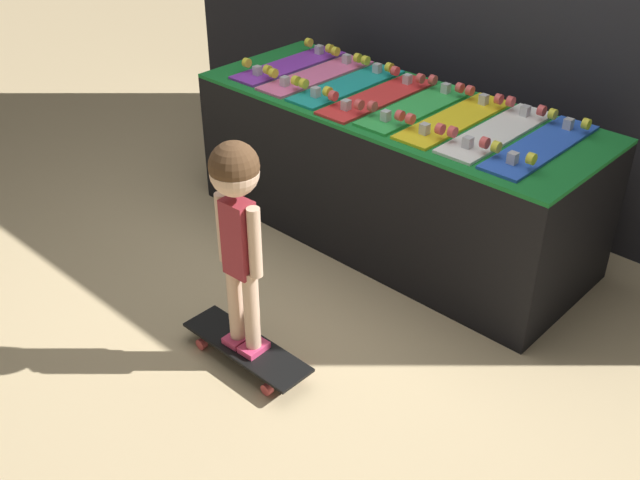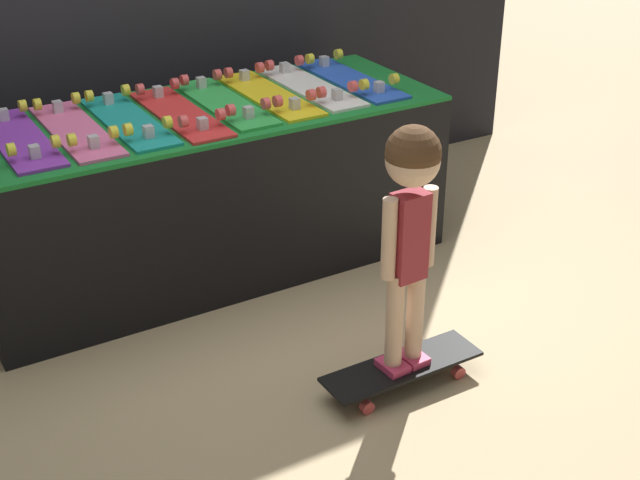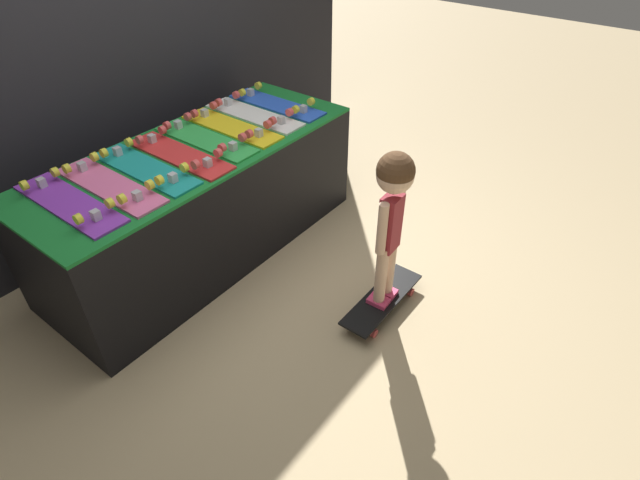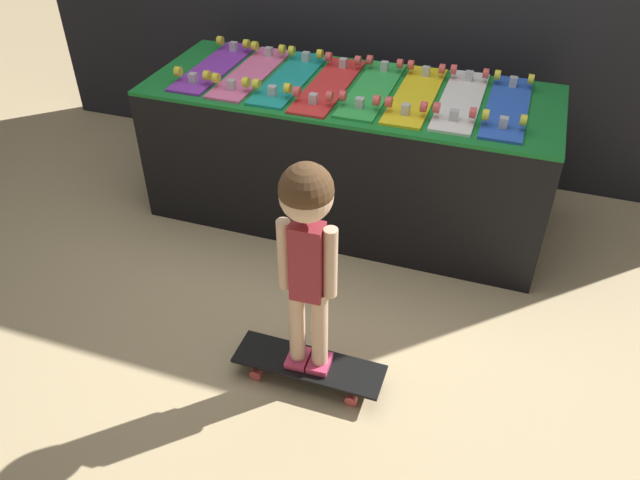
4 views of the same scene
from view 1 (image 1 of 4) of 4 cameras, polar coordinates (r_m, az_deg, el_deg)
name	(u,v)px [view 1 (image 1 of 4)]	position (r m, az deg, el deg)	size (l,w,h in m)	color
ground_plane	(332,267)	(4.01, 0.96, -2.09)	(16.00, 16.00, 0.00)	tan
display_rack	(393,171)	(4.14, 5.58, 5.24)	(2.21, 0.85, 0.79)	black
skateboard_purple_on_rack	(289,64)	(4.50, -2.34, 13.28)	(0.20, 0.77, 0.09)	purple
skateboard_pink_on_rack	(317,74)	(4.33, -0.25, 12.56)	(0.20, 0.77, 0.09)	pink
skateboard_teal_on_rack	(348,84)	(4.18, 2.11, 11.81)	(0.20, 0.77, 0.09)	teal
skateboard_red_on_rack	(378,96)	(4.03, 4.42, 10.90)	(0.20, 0.77, 0.09)	red
skateboard_green_on_rack	(417,106)	(3.92, 7.38, 10.11)	(0.20, 0.77, 0.09)	green
skateboard_yellow_on_rack	(455,118)	(3.80, 10.25, 9.14)	(0.20, 0.77, 0.09)	yellow
skateboard_white_on_rack	(497,130)	(3.70, 13.35, 8.13)	(0.20, 0.77, 0.09)	white
skateboard_blue_on_rack	(541,145)	(3.60, 16.49, 6.97)	(0.20, 0.77, 0.09)	blue
skateboard_on_floor	(246,348)	(3.39, -5.63, -8.22)	(0.66, 0.19, 0.09)	black
child	(237,211)	(2.98, -6.34, 2.23)	(0.24, 0.20, 0.99)	#E03D6B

